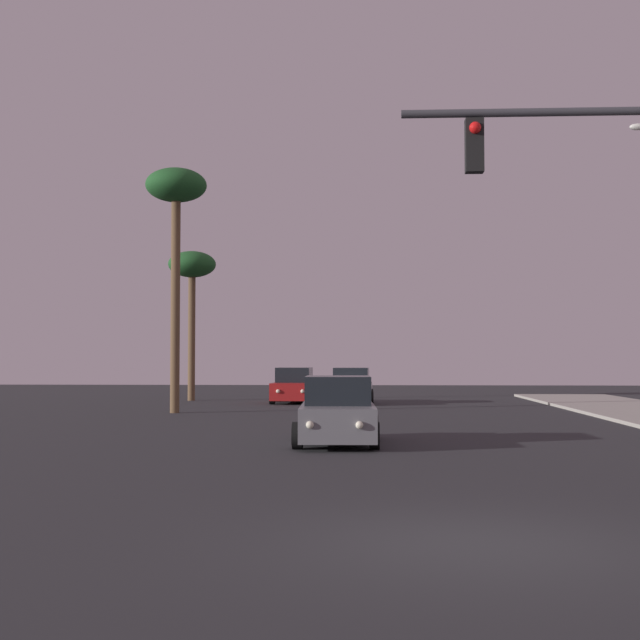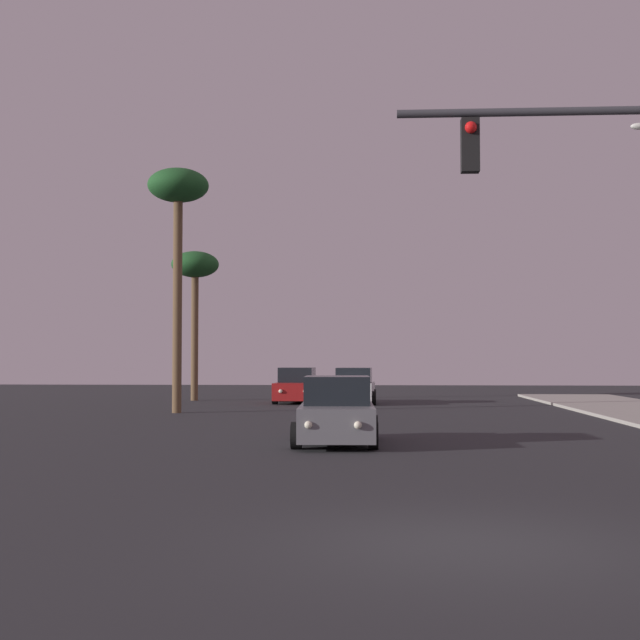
# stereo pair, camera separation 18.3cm
# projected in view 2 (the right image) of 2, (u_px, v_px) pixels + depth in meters

# --- Properties ---
(ground_plane) EXTENTS (120.00, 120.00, 0.00)m
(ground_plane) POSITION_uv_depth(u_px,v_px,m) (466.00, 544.00, 10.20)
(ground_plane) COLOR #28282B
(car_grey) EXTENTS (2.04, 4.34, 1.68)m
(car_grey) POSITION_uv_depth(u_px,v_px,m) (337.00, 413.00, 22.14)
(car_grey) COLOR slate
(car_grey) RESTS_ON ground
(car_white) EXTENTS (2.04, 4.34, 1.68)m
(car_white) POSITION_uv_depth(u_px,v_px,m) (354.00, 387.00, 41.65)
(car_white) COLOR silver
(car_white) RESTS_ON ground
(car_red) EXTENTS (2.04, 4.34, 1.68)m
(car_red) POSITION_uv_depth(u_px,v_px,m) (297.00, 387.00, 42.46)
(car_red) COLOR maroon
(car_red) RESTS_ON ground
(palm_tree_mid) EXTENTS (2.40, 2.40, 9.60)m
(palm_tree_mid) POSITION_uv_depth(u_px,v_px,m) (178.00, 200.00, 35.01)
(palm_tree_mid) COLOR brown
(palm_tree_mid) RESTS_ON ground
(palm_tree_far) EXTENTS (2.40, 2.40, 7.53)m
(palm_tree_far) POSITION_uv_depth(u_px,v_px,m) (195.00, 271.00, 44.98)
(palm_tree_far) COLOR brown
(palm_tree_far) RESTS_ON ground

